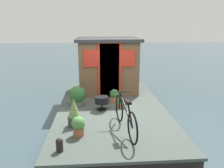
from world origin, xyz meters
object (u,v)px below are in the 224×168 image
houseboat_cabin (108,64)px  potted_plant_ivy (120,101)px  potted_plant_succulent (74,113)px  charcoal_grill (102,100)px  potted_plant_fern (78,126)px  potted_plant_rosemary (114,96)px  potted_plant_mint (77,95)px  mooring_bollard (59,144)px  bicycle (125,115)px

houseboat_cabin → potted_plant_ivy: size_ratio=4.86×
houseboat_cabin → potted_plant_succulent: 3.10m
potted_plant_succulent → charcoal_grill: potted_plant_succulent is taller
houseboat_cabin → potted_plant_fern: bearing=166.5°
potted_plant_rosemary → houseboat_cabin: bearing=4.5°
potted_plant_mint → charcoal_grill: bearing=-121.6°
potted_plant_ivy → mooring_bollard: (-2.14, 1.34, -0.07)m
potted_plant_succulent → charcoal_grill: size_ratio=1.78×
charcoal_grill → mooring_bollard: 2.23m
potted_plant_fern → potted_plant_succulent: potted_plant_succulent is taller
potted_plant_fern → charcoal_grill: (1.48, -0.53, 0.04)m
potted_plant_fern → potted_plant_mint: potted_plant_mint is taller
houseboat_cabin → potted_plant_succulent: size_ratio=3.18×
houseboat_cabin → potted_plant_mint: 1.88m
houseboat_cabin → charcoal_grill: (-1.90, 0.28, -0.66)m
mooring_bollard → potted_plant_succulent: bearing=-9.4°
potted_plant_rosemary → potted_plant_fern: size_ratio=0.98×
bicycle → potted_plant_rosemary: 1.88m
potted_plant_fern → charcoal_grill: potted_plant_fern is taller
bicycle → potted_plant_mint: bearing=33.0°
potted_plant_rosemary → potted_plant_ivy: potted_plant_ivy is taller
potted_plant_rosemary → charcoal_grill: size_ratio=1.10×
potted_plant_fern → charcoal_grill: 1.57m
potted_plant_succulent → charcoal_grill: (0.99, -0.66, -0.05)m
potted_plant_ivy → potted_plant_succulent: 1.58m
houseboat_cabin → potted_plant_ivy: 1.98m
bicycle → potted_plant_succulent: bicycle is taller
potted_plant_ivy → potted_plant_mint: bearing=73.7°
bicycle → potted_plant_rosemary: size_ratio=4.24×
mooring_bollard → bicycle: bearing=-60.7°
potted_plant_rosemary → mooring_bollard: (-2.60, 1.23, -0.07)m
potted_plant_mint → mooring_bollard: potted_plant_mint is taller
houseboat_cabin → potted_plant_rosemary: bearing=-175.5°
potted_plant_fern → houseboat_cabin: bearing=-13.5°
potted_plant_fern → potted_plant_mint: (1.90, 0.15, 0.07)m
potted_plant_mint → charcoal_grill: 0.80m
potted_plant_fern → potted_plant_rosemary: bearing=-24.6°
potted_plant_mint → charcoal_grill: size_ratio=1.49×
potted_plant_rosemary → potted_plant_mint: size_ratio=0.73×
bicycle → charcoal_grill: (1.34, 0.46, -0.10)m
potted_plant_ivy → potted_plant_succulent: bearing=132.6°
houseboat_cabin → charcoal_grill: size_ratio=5.65×
potted_plant_fern → mooring_bollard: size_ratio=1.60×
potted_plant_ivy → charcoal_grill: potted_plant_ivy is taller
potted_plant_succulent → mooring_bollard: potted_plant_succulent is taller
potted_plant_succulent → mooring_bollard: (-1.08, 0.18, -0.18)m
houseboat_cabin → potted_plant_fern: (-3.38, 0.81, -0.70)m
potted_plant_mint → mooring_bollard: (-2.49, 0.15, -0.15)m
potted_plant_fern → potted_plant_ivy: bearing=-33.6°
houseboat_cabin → potted_plant_succulent: (-2.89, 0.94, -0.61)m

